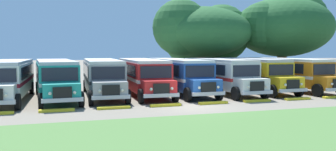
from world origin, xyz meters
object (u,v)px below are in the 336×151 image
(parked_bus_slot_4, at_px, (179,74))
(parked_bus_slot_5, at_px, (219,74))
(parked_bus_slot_0, at_px, (9,78))
(parked_bus_slot_2, at_px, (102,76))
(parked_bus_slot_1, at_px, (55,77))
(parked_bus_slot_6, at_px, (251,73))
(broad_shade_tree, at_px, (201,33))
(parked_bus_slot_3, at_px, (143,75))
(secondary_tree, at_px, (283,26))
(parked_bus_slot_7, at_px, (287,72))

(parked_bus_slot_4, xyz_separation_m, parked_bus_slot_5, (3.47, -0.44, 0.00))
(parked_bus_slot_0, distance_m, parked_bus_slot_2, 6.70)
(parked_bus_slot_1, xyz_separation_m, parked_bus_slot_6, (16.49, 0.31, 0.00))
(parked_bus_slot_0, xyz_separation_m, parked_bus_slot_6, (19.68, 0.25, 0.00))
(parked_bus_slot_4, relative_size, broad_shade_tree, 0.90)
(parked_bus_slot_2, bearing_deg, parked_bus_slot_5, 88.30)
(parked_bus_slot_2, bearing_deg, parked_bus_slot_1, -81.47)
(parked_bus_slot_0, height_order, broad_shade_tree, broad_shade_tree)
(parked_bus_slot_1, bearing_deg, broad_shade_tree, 118.30)
(parked_bus_slot_2, height_order, parked_bus_slot_3, same)
(parked_bus_slot_6, xyz_separation_m, secondary_tree, (9.14, 8.48, 4.79))
(parked_bus_slot_2, distance_m, parked_bus_slot_4, 6.27)
(parked_bus_slot_7, bearing_deg, parked_bus_slot_5, -94.06)
(parked_bus_slot_6, distance_m, broad_shade_tree, 10.45)
(parked_bus_slot_4, bearing_deg, secondary_tree, 116.88)
(parked_bus_slot_6, distance_m, parked_bus_slot_7, 3.49)
(parked_bus_slot_5, bearing_deg, parked_bus_slot_1, -92.01)
(parked_bus_slot_5, bearing_deg, parked_bus_slot_3, -95.85)
(broad_shade_tree, xyz_separation_m, secondary_tree, (9.92, -1.18, 0.88))
(parked_bus_slot_1, distance_m, parked_bus_slot_6, 16.49)
(parked_bus_slot_0, xyz_separation_m, broad_shade_tree, (18.89, 9.91, 3.91))
(parked_bus_slot_7, bearing_deg, parked_bus_slot_6, -101.71)
(parked_bus_slot_1, xyz_separation_m, parked_bus_slot_3, (6.71, 0.36, 0.00))
(parked_bus_slot_0, bearing_deg, broad_shade_tree, 119.23)
(broad_shade_tree, relative_size, secondary_tree, 0.96)
(parked_bus_slot_3, xyz_separation_m, parked_bus_slot_5, (6.52, -0.51, 0.00))
(parked_bus_slot_0, distance_m, parked_bus_slot_6, 19.68)
(parked_bus_slot_2, relative_size, parked_bus_slot_4, 1.00)
(parked_bus_slot_2, height_order, parked_bus_slot_5, same)
(parked_bus_slot_3, height_order, secondary_tree, secondary_tree)
(parked_bus_slot_1, relative_size, parked_bus_slot_2, 1.01)
(parked_bus_slot_3, relative_size, parked_bus_slot_6, 1.00)
(parked_bus_slot_4, bearing_deg, parked_bus_slot_2, -92.59)
(secondary_tree, bearing_deg, parked_bus_slot_0, -163.14)
(parked_bus_slot_2, relative_size, parked_bus_slot_3, 1.00)
(parked_bus_slot_0, distance_m, parked_bus_slot_1, 3.19)
(parked_bus_slot_1, relative_size, parked_bus_slot_6, 1.01)
(parked_bus_slot_4, height_order, broad_shade_tree, broad_shade_tree)
(parked_bus_slot_5, xyz_separation_m, parked_bus_slot_6, (3.25, 0.46, 0.00))
(parked_bus_slot_0, relative_size, parked_bus_slot_6, 1.00)
(parked_bus_slot_0, relative_size, parked_bus_slot_1, 0.99)
(secondary_tree, bearing_deg, parked_bus_slot_6, -137.15)
(parked_bus_slot_5, bearing_deg, parked_bus_slot_4, -98.49)
(parked_bus_slot_2, bearing_deg, parked_bus_slot_6, 91.17)
(parked_bus_slot_0, bearing_deg, parked_bus_slot_1, 90.64)
(parked_bus_slot_0, xyz_separation_m, parked_bus_slot_5, (16.43, -0.21, 0.00))
(parked_bus_slot_3, distance_m, parked_bus_slot_5, 6.54)
(parked_bus_slot_3, height_order, parked_bus_slot_4, same)
(parked_bus_slot_4, distance_m, parked_bus_slot_6, 6.72)
(parked_bus_slot_2, bearing_deg, parked_bus_slot_4, 90.40)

